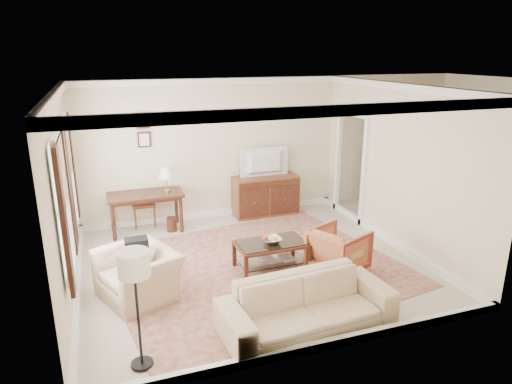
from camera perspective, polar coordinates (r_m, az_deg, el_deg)
room_shell at (r=7.00m, az=-0.75°, el=9.53°), size 5.51×5.01×2.91m
annex_bedroom at (r=10.67m, az=20.69°, el=-0.64°), size 3.00×2.70×2.90m
window_front at (r=6.19m, az=-22.92°, el=-1.66°), size 0.12×1.56×1.80m
window_rear at (r=7.73m, az=-22.35°, el=1.98°), size 0.12×1.56×1.80m
doorway at (r=9.74m, az=11.72°, el=2.99°), size 0.10×1.12×2.25m
rug at (r=7.59m, az=-0.22°, el=-9.40°), size 5.03×4.50×0.01m
writing_desk at (r=9.08m, az=-13.67°, el=-0.85°), size 1.43×0.71×0.78m
desk_chair at (r=9.45m, az=-13.94°, el=-1.07°), size 0.47×0.47×1.05m
desk_lamp at (r=9.02m, az=-11.10°, el=1.60°), size 0.32×0.32×0.50m
framed_prints at (r=9.21m, az=-13.89°, el=7.54°), size 0.25×0.04×0.68m
sideboard at (r=9.84m, az=1.19°, el=-0.43°), size 1.39×0.53×0.85m
tv at (r=9.58m, az=1.26°, el=4.83°), size 1.00×0.58×0.13m
coffee_table at (r=7.41m, az=1.88°, el=-7.04°), size 1.13×0.68×0.48m
fruit_bowl at (r=7.34m, az=2.04°, el=-5.92°), size 0.42×0.42×0.10m
book_a at (r=7.51m, az=0.38°, el=-8.20°), size 0.28×0.06×0.38m
book_b at (r=7.52m, az=3.04°, el=-8.24°), size 0.28×0.03×0.38m
striped_armchair at (r=7.45m, az=10.29°, el=-6.89°), size 0.97×1.00×0.80m
club_armchair at (r=6.77m, az=-14.55°, el=-9.07°), size 1.07×1.27×0.95m
backpack at (r=6.72m, az=-14.67°, el=-6.95°), size 0.29×0.36×0.40m
sofa at (r=5.94m, az=6.46°, el=-12.90°), size 2.28×0.82×0.88m
floor_lamp at (r=5.06m, az=-14.98°, el=-9.71°), size 0.35×0.35×1.41m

